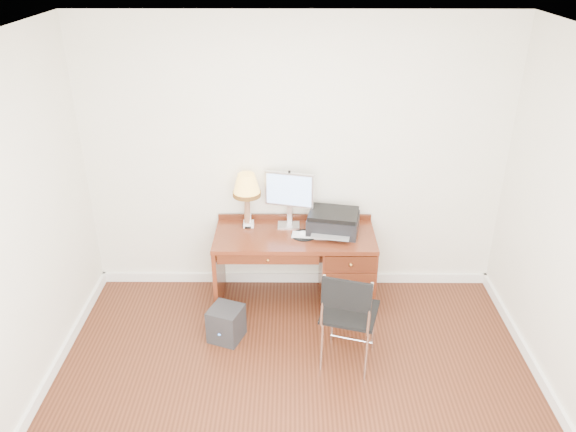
{
  "coord_description": "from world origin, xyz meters",
  "views": [
    {
      "loc": [
        -0.03,
        -3.21,
        3.26
      ],
      "look_at": [
        -0.06,
        1.2,
        1.04
      ],
      "focal_mm": 35.0,
      "sensor_mm": 36.0,
      "label": 1
    }
  ],
  "objects_px": {
    "phone": "(249,220)",
    "equipment_box": "(226,323)",
    "chair": "(351,310)",
    "monitor": "(289,193)",
    "leg_lamp": "(247,188)",
    "desk": "(328,265)",
    "printer": "(333,222)"
  },
  "relations": [
    {
      "from": "printer",
      "to": "phone",
      "type": "xyz_separation_m",
      "value": [
        -0.8,
        0.1,
        -0.04
      ]
    },
    {
      "from": "printer",
      "to": "equipment_box",
      "type": "xyz_separation_m",
      "value": [
        -0.97,
        -0.64,
        -0.69
      ]
    },
    {
      "from": "desk",
      "to": "equipment_box",
      "type": "relative_size",
      "value": 4.74
    },
    {
      "from": "monitor",
      "to": "leg_lamp",
      "type": "xyz_separation_m",
      "value": [
        -0.39,
        -0.04,
        0.06
      ]
    },
    {
      "from": "leg_lamp",
      "to": "chair",
      "type": "relative_size",
      "value": 0.59
    },
    {
      "from": "equipment_box",
      "to": "chair",
      "type": "bearing_deg",
      "value": 2.56
    },
    {
      "from": "desk",
      "to": "leg_lamp",
      "type": "relative_size",
      "value": 2.77
    },
    {
      "from": "desk",
      "to": "equipment_box",
      "type": "distance_m",
      "value": 1.13
    },
    {
      "from": "monitor",
      "to": "chair",
      "type": "height_order",
      "value": "monitor"
    },
    {
      "from": "printer",
      "to": "equipment_box",
      "type": "bearing_deg",
      "value": -135.38
    },
    {
      "from": "monitor",
      "to": "phone",
      "type": "relative_size",
      "value": 2.56
    },
    {
      "from": "monitor",
      "to": "phone",
      "type": "xyz_separation_m",
      "value": [
        -0.38,
        -0.03,
        -0.28
      ]
    },
    {
      "from": "chair",
      "to": "equipment_box",
      "type": "bearing_deg",
      "value": 178.39
    },
    {
      "from": "desk",
      "to": "leg_lamp",
      "type": "distance_m",
      "value": 1.08
    },
    {
      "from": "phone",
      "to": "chair",
      "type": "distance_m",
      "value": 1.43
    },
    {
      "from": "phone",
      "to": "equipment_box",
      "type": "relative_size",
      "value": 0.66
    },
    {
      "from": "desk",
      "to": "equipment_box",
      "type": "xyz_separation_m",
      "value": [
        -0.93,
        -0.59,
        -0.25
      ]
    },
    {
      "from": "monitor",
      "to": "printer",
      "type": "distance_m",
      "value": 0.5
    },
    {
      "from": "chair",
      "to": "equipment_box",
      "type": "xyz_separation_m",
      "value": [
        -1.06,
        0.34,
        -0.4
      ]
    },
    {
      "from": "desk",
      "to": "leg_lamp",
      "type": "bearing_deg",
      "value": 168.92
    },
    {
      "from": "printer",
      "to": "phone",
      "type": "height_order",
      "value": "phone"
    },
    {
      "from": "printer",
      "to": "phone",
      "type": "bearing_deg",
      "value": -175.97
    },
    {
      "from": "phone",
      "to": "equipment_box",
      "type": "height_order",
      "value": "phone"
    },
    {
      "from": "phone",
      "to": "chair",
      "type": "xyz_separation_m",
      "value": [
        0.89,
        -1.08,
        -0.25
      ]
    },
    {
      "from": "monitor",
      "to": "leg_lamp",
      "type": "height_order",
      "value": "leg_lamp"
    },
    {
      "from": "phone",
      "to": "chair",
      "type": "relative_size",
      "value": 0.23
    },
    {
      "from": "chair",
      "to": "phone",
      "type": "bearing_deg",
      "value": 145.76
    },
    {
      "from": "printer",
      "to": "desk",
      "type": "bearing_deg",
      "value": -115.66
    },
    {
      "from": "desk",
      "to": "phone",
      "type": "relative_size",
      "value": 7.15
    },
    {
      "from": "chair",
      "to": "equipment_box",
      "type": "relative_size",
      "value": 2.92
    },
    {
      "from": "chair",
      "to": "monitor",
      "type": "bearing_deg",
      "value": 130.77
    },
    {
      "from": "phone",
      "to": "equipment_box",
      "type": "distance_m",
      "value": 1.0
    }
  ]
}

